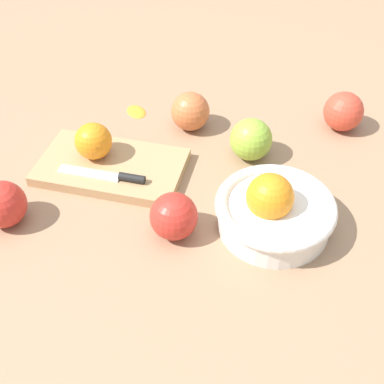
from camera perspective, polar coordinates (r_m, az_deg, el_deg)
ground_plane at (r=0.89m, az=-0.19°, el=2.05°), size 2.40×2.40×0.00m
bowl at (r=0.78m, az=9.31°, el=-2.08°), size 0.19×0.19×0.10m
cutting_board at (r=0.90m, az=-9.18°, el=2.83°), size 0.26×0.15×0.02m
orange_on_board at (r=0.89m, az=-11.18°, el=5.72°), size 0.07×0.07×0.07m
knife at (r=0.86m, az=-8.94°, el=1.82°), size 0.16×0.02×0.01m
apple_back_center at (r=0.76m, az=-2.10°, el=-2.78°), size 0.07×0.07×0.07m
apple_front_right at (r=0.98m, az=-0.20°, el=9.17°), size 0.08×0.08×0.08m
apple_front_left at (r=0.91m, az=6.74°, el=5.97°), size 0.08×0.08×0.08m
apple_back_right at (r=0.83m, az=-20.78°, el=-1.32°), size 0.07×0.07×0.07m
apple_front_left_2 at (r=1.02m, az=16.88°, el=8.77°), size 0.08×0.08×0.08m
citrus_peel at (r=1.04m, az=-6.38°, el=9.24°), size 0.06×0.06×0.01m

